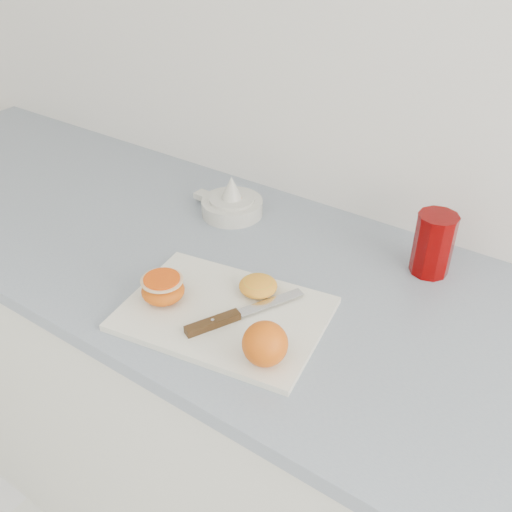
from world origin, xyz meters
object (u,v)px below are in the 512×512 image
at_px(cutting_board, 224,314).
at_px(citrus_juicer, 232,204).
at_px(counter, 281,438).
at_px(red_tumbler, 433,246).
at_px(half_orange, 163,289).

distance_m(cutting_board, citrus_juicer, 0.35).
xyz_separation_m(counter, red_tumbler, (0.20, 0.18, 0.50)).
xyz_separation_m(counter, cutting_board, (-0.04, -0.14, 0.45)).
distance_m(counter, citrus_juicer, 0.54).
distance_m(half_orange, citrus_juicer, 0.34).
bearing_deg(half_orange, red_tumbler, 46.63).
relative_size(half_orange, red_tumbler, 0.61).
distance_m(cutting_board, half_orange, 0.11).
height_order(citrus_juicer, red_tumbler, red_tumbler).
height_order(cutting_board, citrus_juicer, citrus_juicer).
xyz_separation_m(counter, half_orange, (-0.14, -0.18, 0.48)).
bearing_deg(counter, red_tumbler, 42.60).
xyz_separation_m(counter, citrus_juicer, (-0.24, 0.15, 0.47)).
xyz_separation_m(cutting_board, half_orange, (-0.10, -0.03, 0.03)).
relative_size(half_orange, citrus_juicer, 0.44).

